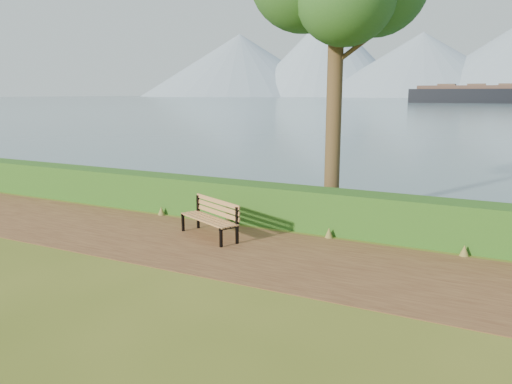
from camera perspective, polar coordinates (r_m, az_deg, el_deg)
The scene contains 6 objects.
ground at distance 10.53m, azimuth -3.70°, elevation -6.95°, with size 140.00×140.00×0.00m, color #4C5919.
path at distance 10.78m, azimuth -2.88°, elevation -6.49°, with size 40.00×3.40×0.01m, color #522E1C.
hedge at distance 12.62m, azimuth 2.31°, elevation -1.51°, with size 32.00×0.85×1.00m, color #204B15.
water at distance 268.65m, azimuth 26.34°, elevation 9.44°, with size 700.00×510.00×0.00m, color #3F5565.
mountains at distance 415.60m, azimuth 25.81°, elevation 13.56°, with size 585.00×190.00×70.00m.
bench at distance 11.56m, azimuth -5.06°, elevation -2.71°, with size 1.79×1.19×0.88m.
Camera 1 is at (5.14, -8.58, 3.29)m, focal length 35.00 mm.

